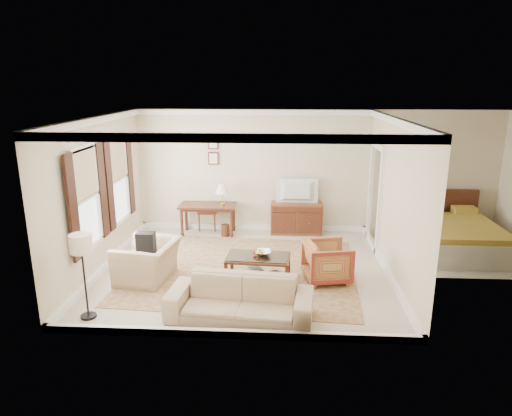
# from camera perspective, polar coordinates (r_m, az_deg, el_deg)

# --- Properties ---
(room_shell) EXTENTS (5.51, 5.01, 2.91)m
(room_shell) POSITION_cam_1_polar(r_m,az_deg,el_deg) (8.28, -1.52, 8.30)
(room_shell) COLOR beige
(room_shell) RESTS_ON ground
(annex_bedroom) EXTENTS (3.00, 2.70, 2.90)m
(annex_bedroom) POSITION_cam_1_polar(r_m,az_deg,el_deg) (10.57, 24.24, -3.36)
(annex_bedroom) COLOR beige
(annex_bedroom) RESTS_ON ground
(window_front) EXTENTS (0.12, 1.56, 1.80)m
(window_front) POSITION_cam_1_polar(r_m,az_deg,el_deg) (8.45, -20.45, 1.10)
(window_front) COLOR #CCB284
(window_front) RESTS_ON room_shell
(window_rear) EXTENTS (0.12, 1.56, 1.80)m
(window_rear) POSITION_cam_1_polar(r_m,az_deg,el_deg) (9.90, -16.82, 3.43)
(window_rear) COLOR #CCB284
(window_rear) RESTS_ON room_shell
(doorway) EXTENTS (0.10, 1.12, 2.25)m
(doorway) POSITION_cam_1_polar(r_m,az_deg,el_deg) (10.19, 14.64, 1.18)
(doorway) COLOR white
(doorway) RESTS_ON room_shell
(rug) EXTENTS (4.49, 3.93, 0.01)m
(rug) POSITION_cam_1_polar(r_m,az_deg,el_deg) (8.90, -1.66, -7.70)
(rug) COLOR brown
(rug) RESTS_ON room_shell
(writing_desk) EXTENTS (1.32, 0.66, 0.72)m
(writing_desk) POSITION_cam_1_polar(r_m,az_deg,el_deg) (10.80, -6.03, -0.13)
(writing_desk) COLOR #4B2215
(writing_desk) RESTS_ON room_shell
(desk_chair) EXTENTS (0.45, 0.45, 1.05)m
(desk_chair) POSITION_cam_1_polar(r_m,az_deg,el_deg) (11.17, -6.04, -0.07)
(desk_chair) COLOR brown
(desk_chair) RESTS_ON room_shell
(desk_lamp) EXTENTS (0.32, 0.32, 0.50)m
(desk_lamp) POSITION_cam_1_polar(r_m,az_deg,el_deg) (10.66, -4.23, 1.71)
(desk_lamp) COLOR silver
(desk_lamp) RESTS_ON writing_desk
(framed_prints) EXTENTS (0.25, 0.04, 0.68)m
(framed_prints) POSITION_cam_1_polar(r_m,az_deg,el_deg) (10.90, -5.36, 7.17)
(framed_prints) COLOR #4B2215
(framed_prints) RESTS_ON room_shell
(sideboard) EXTENTS (1.21, 0.47, 0.75)m
(sideboard) POSITION_cam_1_polar(r_m,az_deg,el_deg) (10.90, 5.06, -1.27)
(sideboard) COLOR brown
(sideboard) RESTS_ON room_shell
(tv) EXTENTS (0.95, 0.54, 0.12)m
(tv) POSITION_cam_1_polar(r_m,az_deg,el_deg) (10.66, 5.17, 3.05)
(tv) COLOR black
(tv) RESTS_ON sideboard
(coffee_table) EXTENTS (1.18, 0.74, 0.48)m
(coffee_table) POSITION_cam_1_polar(r_m,az_deg,el_deg) (8.31, 0.28, -6.71)
(coffee_table) COLOR #4B2215
(coffee_table) RESTS_ON room_shell
(fruit_bowl) EXTENTS (0.42, 0.42, 0.10)m
(fruit_bowl) POSITION_cam_1_polar(r_m,az_deg,el_deg) (8.30, 0.88, -5.51)
(fruit_bowl) COLOR silver
(fruit_bowl) RESTS_ON coffee_table
(book_a) EXTENTS (0.26, 0.17, 0.38)m
(book_a) POSITION_cam_1_polar(r_m,az_deg,el_deg) (8.42, -0.74, -7.74)
(book_a) COLOR brown
(book_a) RESTS_ON coffee_table
(book_b) EXTENTS (0.23, 0.21, 0.38)m
(book_b) POSITION_cam_1_polar(r_m,az_deg,el_deg) (8.36, 1.64, -7.96)
(book_b) COLOR brown
(book_b) RESTS_ON coffee_table
(striped_armchair) EXTENTS (0.86, 0.90, 0.80)m
(striped_armchair) POSITION_cam_1_polar(r_m,az_deg,el_deg) (8.40, 8.92, -6.42)
(striped_armchair) COLOR maroon
(striped_armchair) RESTS_ON room_shell
(club_armchair) EXTENTS (0.87, 1.20, 0.97)m
(club_armchair) POSITION_cam_1_polar(r_m,az_deg,el_deg) (8.54, -13.44, -5.71)
(club_armchair) COLOR tan
(club_armchair) RESTS_ON room_shell
(backpack) EXTENTS (0.28, 0.36, 0.40)m
(backpack) POSITION_cam_1_polar(r_m,az_deg,el_deg) (8.48, -13.59, -4.07)
(backpack) COLOR black
(backpack) RESTS_ON club_armchair
(sofa) EXTENTS (2.25, 0.86, 0.86)m
(sofa) POSITION_cam_1_polar(r_m,az_deg,el_deg) (7.02, -2.02, -10.57)
(sofa) COLOR tan
(sofa) RESTS_ON room_shell
(floor_lamp) EXTENTS (0.33, 0.33, 1.35)m
(floor_lamp) POSITION_cam_1_polar(r_m,az_deg,el_deg) (7.25, -20.99, -4.89)
(floor_lamp) COLOR black
(floor_lamp) RESTS_ON room_shell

